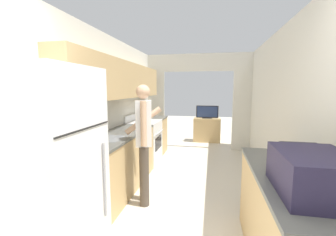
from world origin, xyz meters
The scene contains 12 objects.
wall_left centered at (-1.31, 2.31, 1.45)m, with size 0.38×7.42×2.50m.
wall_right centered at (1.38, 1.91, 1.25)m, with size 0.06×7.42×2.50m.
wall_far_with_doorway centered at (0.00, 5.05, 1.45)m, with size 3.11×0.06×2.50m.
counter_left centered at (-1.05, 2.71, 0.45)m, with size 0.62×3.66×0.91m.
counter_right centered at (1.05, 0.99, 0.45)m, with size 0.62×1.64×0.91m.
refrigerator centered at (-0.98, 0.68, 0.90)m, with size 0.77×0.78×1.79m.
range_oven centered at (-1.04, 3.65, 0.46)m, with size 0.66×0.78×1.05m.
person centered at (-0.53, 1.96, 0.89)m, with size 0.53×0.45×1.66m.
suitcase centered at (1.05, 0.66, 1.05)m, with size 0.45×0.63×0.28m.
book_stack centered at (1.10, 1.13, 0.96)m, with size 0.24×0.29×0.11m.
tv_cabinet centered at (0.25, 5.89, 0.36)m, with size 0.80×0.42×0.72m.
television centered at (0.25, 5.85, 0.90)m, with size 0.65×0.16×0.38m.
Camera 1 is at (0.38, -0.93, 1.61)m, focal length 24.00 mm.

